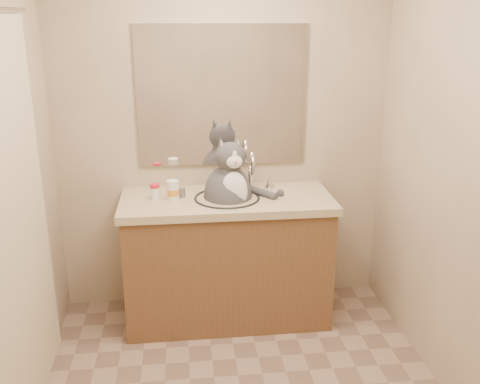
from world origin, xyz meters
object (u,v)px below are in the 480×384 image
at_px(pill_bottle_redcap, 155,192).
at_px(cat, 229,191).
at_px(grey_canister, 182,193).
at_px(pill_bottle_orange, 173,191).

bearing_deg(pill_bottle_redcap, cat, -1.26).
bearing_deg(grey_canister, pill_bottle_orange, -141.95).
distance_m(pill_bottle_redcap, grey_canister, 0.17).
bearing_deg(cat, pill_bottle_redcap, 164.39).
relative_size(pill_bottle_redcap, pill_bottle_orange, 0.79).
height_order(pill_bottle_redcap, grey_canister, pill_bottle_redcap).
xyz_separation_m(pill_bottle_orange, grey_canister, (0.06, 0.05, -0.03)).
bearing_deg(grey_canister, pill_bottle_redcap, -173.27).
bearing_deg(cat, pill_bottle_orange, 168.08).
xyz_separation_m(pill_bottle_redcap, pill_bottle_orange, (0.11, -0.03, 0.01)).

